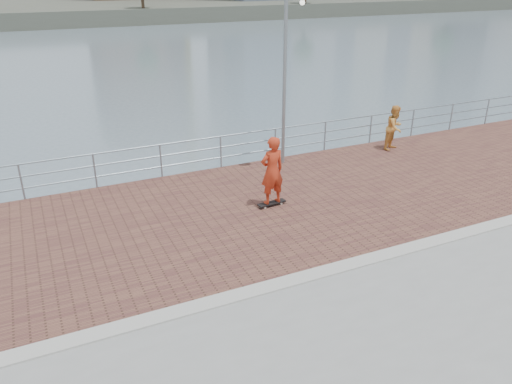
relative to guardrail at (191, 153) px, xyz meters
name	(u,v)px	position (x,y,z in m)	size (l,w,h in m)	color
water	(292,353)	(0.00, -7.00, -2.69)	(400.00, 400.00, 0.00)	slate
brick_lane	(231,213)	(0.00, -3.40, -0.68)	(40.00, 6.80, 0.02)	brown
curb	(295,280)	(0.00, -7.00, -0.66)	(40.00, 0.40, 0.06)	#B7B5AD
far_shore	(30,3)	(0.00, 115.50, -1.44)	(320.00, 95.00, 2.50)	#4C5142
guardrail	(191,153)	(0.00, 0.00, 0.00)	(39.06, 0.06, 1.13)	#8C9EA8
street_lamp	(292,39)	(3.12, -0.93, 3.51)	(0.43, 1.25, 5.91)	gray
skateboard	(272,203)	(1.22, -3.44, -0.60)	(0.86, 0.29, 0.10)	black
skateboarder	(272,171)	(1.22, -3.44, 0.39)	(0.71, 0.47, 1.96)	red
bystander	(395,128)	(7.52, -0.97, 0.15)	(0.80, 0.62, 1.65)	gold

